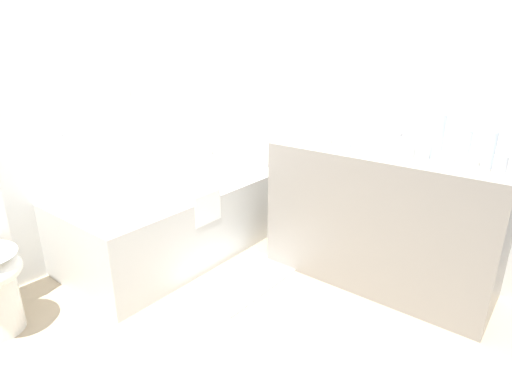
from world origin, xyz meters
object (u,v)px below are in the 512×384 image
Objects in this scene: drinking_glass_0 at (311,133)px; water_bottle_3 at (489,149)px; water_bottle_1 at (326,128)px; water_bottle_2 at (464,147)px; water_bottle_0 at (346,132)px; water_bottle_4 at (438,137)px; bath_mat at (242,279)px; sink_basin at (387,146)px; sink_faucet at (400,139)px; drinking_glass_2 at (421,152)px; drinking_glass_1 at (500,164)px; bathtub at (176,215)px.

water_bottle_3 is at bearing -89.85° from drinking_glass_0.
water_bottle_2 is at bearing -88.03° from water_bottle_1.
water_bottle_0 is 0.51m from water_bottle_4.
water_bottle_4 is 0.38× the size of bath_mat.
sink_basin is 0.41m from water_bottle_2.
drinking_glass_0 reaches higher than sink_faucet.
water_bottle_4 is 1.42m from bath_mat.
water_bottle_1 is at bearing 90.45° from water_bottle_0.
sink_faucet is 1.59× the size of drinking_glass_0.
water_bottle_4 reaches higher than sink_faucet.
drinking_glass_2 is at bearing -93.23° from drinking_glass_0.
water_bottle_0 is at bearing 101.33° from sink_basin.
water_bottle_4 reaches higher than water_bottle_0.
water_bottle_0 is 0.83m from drinking_glass_1.
water_bottle_3 is 1.57m from bath_mat.
drinking_glass_1 is at bearing -115.76° from sink_faucet.
drinking_glass_1 is at bearing -68.51° from bath_mat.
water_bottle_4 is 2.73× the size of drinking_glass_0.
drinking_glass_0 is at bearing -56.74° from bathtub.
water_bottle_3 is at bearing -82.15° from drinking_glass_2.
water_bottle_0 reaches higher than drinking_glass_2.
drinking_glass_2 is at bearing -59.42° from bath_mat.
water_bottle_2 is at bearing -93.18° from sink_basin.
water_bottle_4 is at bearing -86.11° from water_bottle_0.
water_bottle_4 reaches higher than water_bottle_1.
drinking_glass_0 is 0.71m from drinking_glass_2.
water_bottle_3 is at bearing -113.11° from sink_faucet.
sink_faucet is 0.22× the size of bath_mat.
water_bottle_2 reaches higher than water_bottle_0.
bathtub is 1.87m from water_bottle_2.
drinking_glass_0 is at bearing 77.46° from water_bottle_1.
sink_basin is 1.32× the size of water_bottle_4.
water_bottle_1 reaches higher than drinking_glass_0.
water_bottle_1 is 0.31× the size of bath_mat.
water_bottle_1 is 0.65m from water_bottle_4.
sink_faucet is 0.65m from drinking_glass_1.
water_bottle_0 is at bearing 93.89° from water_bottle_4.
water_bottle_1 is 2.46× the size of drinking_glass_1.
sink_basin is 1.75× the size of water_bottle_2.
water_bottle_1 is (0.49, -0.90, 0.66)m from bathtub.
bath_mat is at bearing 117.45° from water_bottle_2.
water_bottle_4 is 0.33m from drinking_glass_1.
drinking_glass_0 is (-0.00, 1.01, -0.05)m from water_bottle_3.
sink_basin is at bearing -78.67° from water_bottle_0.
water_bottle_4 reaches higher than bath_mat.
water_bottle_1 is 0.59m from drinking_glass_2.
water_bottle_2 is 0.90m from drinking_glass_0.
drinking_glass_0 is at bearing 90.05° from water_bottle_2.
water_bottle_3 reaches higher than drinking_glass_1.
sink_basin is 0.52m from water_bottle_3.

